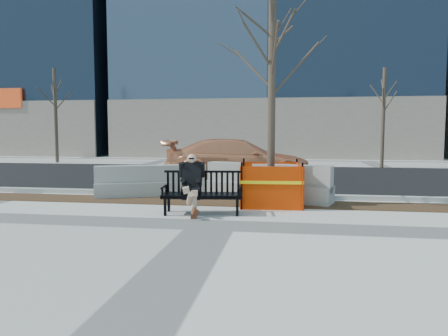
{
  "coord_description": "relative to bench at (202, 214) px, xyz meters",
  "views": [
    {
      "loc": [
        1.45,
        -7.93,
        1.83
      ],
      "look_at": [
        -0.03,
        1.66,
        0.98
      ],
      "focal_mm": 33.6,
      "sensor_mm": 36.0,
      "label": 1
    }
  ],
  "objects": [
    {
      "name": "far_tree_right",
      "position": [
        6.54,
        13.01,
        0.0
      ],
      "size": [
        2.16,
        2.16,
        5.36
      ],
      "primitive_type": null,
      "rotation": [
        0.0,
        0.0,
        0.09
      ],
      "color": "#4E4032",
      "rests_on": "ground"
    },
    {
      "name": "seated_man",
      "position": [
        -0.24,
        0.02,
        0.0
      ],
      "size": [
        0.66,
        0.99,
        1.31
      ],
      "primitive_type": null,
      "rotation": [
        0.0,
        0.0,
        0.11
      ],
      "color": "black",
      "rests_on": "ground"
    },
    {
      "name": "far_tree_left",
      "position": [
        -11.54,
        13.76,
        0.0
      ],
      "size": [
        2.67,
        2.67,
        5.89
      ],
      "primitive_type": null,
      "rotation": [
        0.0,
        0.0,
        -0.26
      ],
      "color": "#4F4133",
      "rests_on": "ground"
    },
    {
      "name": "jersey_barrier_left",
      "position": [
        -1.94,
        2.31,
        0.0
      ],
      "size": [
        3.1,
        1.67,
        0.88
      ],
      "primitive_type": null,
      "rotation": [
        0.0,
        0.0,
        0.36
      ],
      "color": "gray",
      "rests_on": "ground"
    },
    {
      "name": "ground",
      "position": [
        0.43,
        -1.06,
        0.0
      ],
      "size": [
        120.0,
        120.0,
        0.0
      ],
      "primitive_type": "plane",
      "color": "beige",
      "rests_on": "ground"
    },
    {
      "name": "curb",
      "position": [
        0.43,
        2.49,
        0.06
      ],
      "size": [
        60.0,
        0.25,
        0.12
      ],
      "primitive_type": "cube",
      "color": "#9E9B93",
      "rests_on": "ground"
    },
    {
      "name": "mulch_strip",
      "position": [
        0.43,
        1.54,
        0.0
      ],
      "size": [
        40.0,
        1.2,
        0.02
      ],
      "primitive_type": "cube",
      "color": "#47301C",
      "rests_on": "ground"
    },
    {
      "name": "bench",
      "position": [
        0.0,
        0.0,
        0.0
      ],
      "size": [
        1.86,
        0.85,
        0.96
      ],
      "primitive_type": null,
      "rotation": [
        0.0,
        0.0,
        0.11
      ],
      "color": "black",
      "rests_on": "ground"
    },
    {
      "name": "asphalt_street",
      "position": [
        0.43,
        7.74,
        0.0
      ],
      "size": [
        60.0,
        10.4,
        0.01
      ],
      "primitive_type": "cube",
      "color": "black",
      "rests_on": "ground"
    },
    {
      "name": "tree_fence",
      "position": [
        1.46,
        1.37,
        0.0
      ],
      "size": [
        2.38,
        2.38,
        5.57
      ],
      "primitive_type": null,
      "rotation": [
        0.0,
        0.0,
        0.07
      ],
      "color": "#FD3800",
      "rests_on": "ground"
    },
    {
      "name": "jersey_barrier_right",
      "position": [
        1.33,
        2.08,
        0.0
      ],
      "size": [
        3.46,
        1.77,
        0.98
      ],
      "primitive_type": null,
      "rotation": [
        0.0,
        0.0,
        -0.33
      ],
      "color": "gray",
      "rests_on": "ground"
    },
    {
      "name": "sedan",
      "position": [
        0.07,
        6.16,
        0.0
      ],
      "size": [
        5.59,
        2.84,
        1.55
      ],
      "primitive_type": "imported",
      "rotation": [
        0.0,
        0.0,
        1.7
      ],
      "color": "#D07F52",
      "rests_on": "ground"
    }
  ]
}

